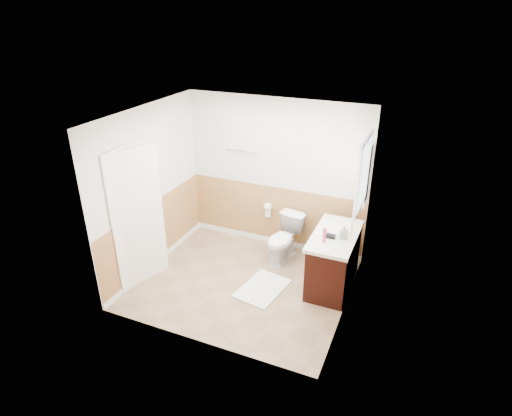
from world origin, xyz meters
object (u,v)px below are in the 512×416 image
at_px(soap_dispenser, 344,232).
at_px(toilet, 283,239).
at_px(bath_mat, 263,288).
at_px(vanity_cabinet, 333,262).
at_px(lotion_bottle, 324,235).

bearing_deg(soap_dispenser, toilet, 156.14).
distance_m(bath_mat, vanity_cabinet, 1.10).
height_order(bath_mat, soap_dispenser, soap_dispenser).
height_order(toilet, bath_mat, toilet).
xyz_separation_m(bath_mat, vanity_cabinet, (0.90, 0.50, 0.39)).
bearing_deg(toilet, lotion_bottle, -29.89).
bearing_deg(bath_mat, toilet, 90.00).
distance_m(toilet, bath_mat, 0.94).
bearing_deg(bath_mat, vanity_cabinet, 29.06).
height_order(toilet, soap_dispenser, soap_dispenser).
bearing_deg(bath_mat, soap_dispenser, 22.57).
relative_size(toilet, vanity_cabinet, 0.67).
bearing_deg(lotion_bottle, bath_mat, -164.68).
distance_m(bath_mat, soap_dispenser, 1.44).
relative_size(bath_mat, vanity_cabinet, 0.73).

